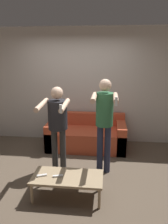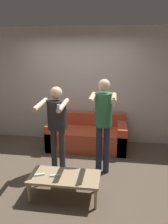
% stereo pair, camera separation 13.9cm
% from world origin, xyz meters
% --- Properties ---
extents(ground_plane, '(14.00, 14.00, 0.00)m').
position_xyz_m(ground_plane, '(0.00, 0.00, 0.00)').
color(ground_plane, brown).
extents(wall_back, '(6.40, 0.06, 2.70)m').
position_xyz_m(wall_back, '(0.00, 1.65, 1.35)').
color(wall_back, beige).
rests_on(wall_back, ground_plane).
extents(couch, '(1.75, 0.86, 0.74)m').
position_xyz_m(couch, '(0.22, 1.18, 0.27)').
color(couch, '#C64C2D').
rests_on(couch, ground_plane).
extents(person_standing_left, '(0.46, 0.77, 1.56)m').
position_xyz_m(person_standing_left, '(-0.19, 0.09, 0.99)').
color(person_standing_left, '#383838').
rests_on(person_standing_left, ground_plane).
extents(person_standing_right, '(0.42, 0.72, 1.70)m').
position_xyz_m(person_standing_right, '(0.64, 0.09, 1.07)').
color(person_standing_right, '#282D47').
rests_on(person_standing_right, ground_plane).
extents(coffee_table, '(1.05, 0.51, 0.35)m').
position_xyz_m(coffee_table, '(0.12, -0.68, 0.31)').
color(coffee_table, tan).
rests_on(coffee_table, ground_plane).
extents(remote_near, '(0.15, 0.09, 0.02)m').
position_xyz_m(remote_near, '(-0.26, -0.72, 0.36)').
color(remote_near, white).
rests_on(remote_near, coffee_table).
extents(remote_far, '(0.15, 0.08, 0.02)m').
position_xyz_m(remote_far, '(-0.02, -0.71, 0.36)').
color(remote_far, white).
rests_on(remote_far, coffee_table).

